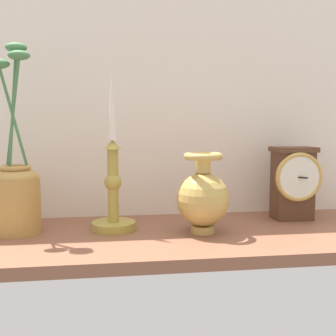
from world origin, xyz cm
name	(u,v)px	position (x,y,z in cm)	size (l,w,h in cm)	color
ground_plane	(185,237)	(0.00, 0.00, -1.20)	(100.00, 36.00, 2.40)	brown
back_wall	(173,88)	(0.00, 18.50, 32.50)	(120.00, 2.00, 65.00)	white
mantel_clock	(293,182)	(28.17, 7.84, 9.31)	(11.74, 8.96, 17.78)	#51321F
candlestick_tall_left	(113,187)	(-15.45, 3.86, 9.61)	(9.66, 9.66, 35.06)	#AB953D
brass_vase_bulbous	(203,197)	(3.53, -1.18, 7.87)	(11.40, 11.40, 17.26)	tan
brass_vase_jar	(16,191)	(-35.81, 3.82, 9.17)	(9.88, 9.88, 39.83)	#B68842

